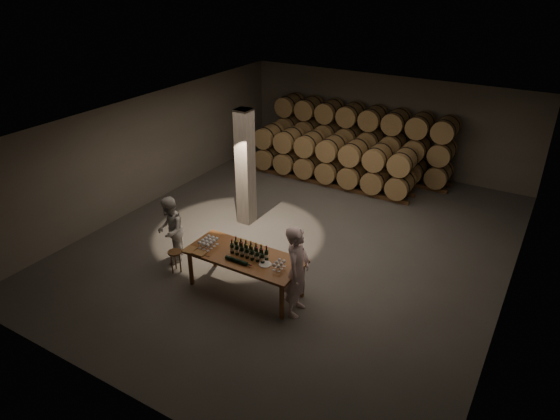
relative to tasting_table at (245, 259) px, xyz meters
The scene contains 15 objects.
room 3.34m from the tasting_table, 123.69° to the left, with size 12.00×12.00×12.00m.
tasting_table is the anchor object (origin of this frame).
barrel_stack_back 7.73m from the tasting_table, 94.23° to the left, with size 6.26×0.95×2.31m.
barrel_stack_front 6.37m from the tasting_table, 98.66° to the left, with size 5.48×0.95×1.57m.
bottle_cluster 0.25m from the tasting_table, ahead, with size 0.86×0.23×0.34m.
lying_bottles 0.35m from the tasting_table, 86.62° to the right, with size 0.64×0.09×0.09m.
glass_cluster_left 0.94m from the tasting_table, behind, with size 0.31×0.42×0.18m.
glass_cluster_right 0.92m from the tasting_table, ahead, with size 0.19×0.30×0.16m.
plate 0.59m from the tasting_table, ahead, with size 0.27×0.27×0.02m, color white.
notebook_near 0.99m from the tasting_table, 153.11° to the right, with size 0.28×0.22×0.03m, color olive.
notebook_corner 1.23m from the tasting_table, 159.01° to the right, with size 0.23×0.29×0.02m, color olive.
pen 0.81m from the tasting_table, 145.89° to the right, with size 0.01×0.01×0.12m, color black.
stool 1.86m from the tasting_table, behind, with size 0.33×0.33×0.54m.
person_man 1.35m from the tasting_table, ahead, with size 0.73×0.48×2.00m, color silver.
person_woman 2.21m from the tasting_table, behind, with size 0.81×0.63×1.67m, color silver.
Camera 1 is at (5.30, -9.92, 6.59)m, focal length 32.00 mm.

